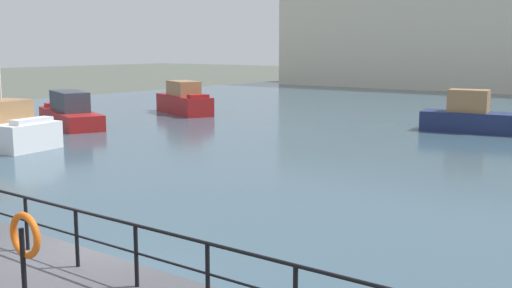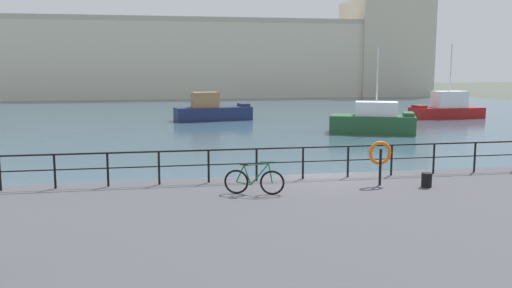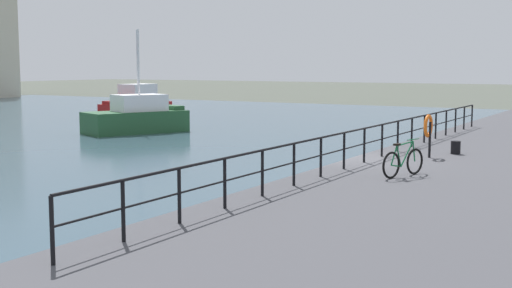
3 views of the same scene
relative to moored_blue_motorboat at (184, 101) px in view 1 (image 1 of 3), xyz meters
The scene contains 8 objects.
ground_plane 32.14m from the moored_blue_motorboat, 49.84° to the right, with size 240.00×240.00×0.00m, color #4C5147.
water_basin 21.49m from the moored_blue_motorboat, 15.25° to the left, with size 80.00×60.00×0.01m, color #385160.
moored_blue_motorboat is the anchor object (origin of this frame).
moored_cabin_cruiser 9.24m from the moored_blue_motorboat, 93.88° to the right, with size 7.62×4.64×2.08m.
moored_small_launch 16.53m from the moored_blue_motorboat, 77.78° to the right, with size 5.65×3.62×5.39m.
moored_red_daysailer 20.06m from the moored_blue_motorboat, ahead, with size 6.54×2.87×2.36m.
quay_railing 32.68m from the moored_blue_motorboat, 50.75° to the right, with size 26.66×0.07×1.08m.
life_ring_stand 34.57m from the moored_blue_motorboat, 50.47° to the right, with size 0.75×0.16×1.40m.
Camera 1 is at (9.72, -7.33, 4.71)m, focal length 43.28 mm.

